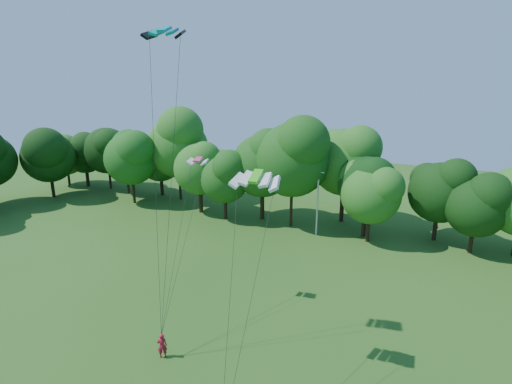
% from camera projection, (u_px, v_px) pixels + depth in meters
% --- Properties ---
extents(utility_pole, '(1.47, 0.67, 7.80)m').
position_uv_depth(utility_pole, '(317.00, 202.00, 46.07)').
color(utility_pole, silver).
rests_on(utility_pole, ground).
extents(kite_flyer_left, '(0.77, 0.71, 1.76)m').
position_uv_depth(kite_flyer_left, '(162.00, 346.00, 26.12)').
color(kite_flyer_left, '#AC1629').
rests_on(kite_flyer_left, ground).
extents(kite_teal, '(2.64, 1.58, 0.48)m').
position_uv_depth(kite_teal, '(164.00, 29.00, 23.29)').
color(kite_teal, '#048D8F').
rests_on(kite_teal, ground).
extents(kite_green, '(2.86, 1.45, 0.63)m').
position_uv_depth(kite_green, '(256.00, 176.00, 22.35)').
color(kite_green, '#41C31D').
rests_on(kite_green, ground).
extents(kite_pink, '(1.70, 1.01, 0.31)m').
position_uv_depth(kite_pink, '(198.00, 159.00, 30.13)').
color(kite_pink, '#D63B6B').
rests_on(kite_pink, ground).
extents(tree_back_west, '(8.26, 8.26, 12.01)m').
position_uv_depth(tree_back_west, '(130.00, 153.00, 57.21)').
color(tree_back_west, '#392216').
rests_on(tree_back_west, ground).
extents(tree_back_center, '(7.18, 7.18, 10.45)m').
position_uv_depth(tree_back_center, '(367.00, 182.00, 44.86)').
color(tree_back_center, '#331D13').
rests_on(tree_back_center, ground).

